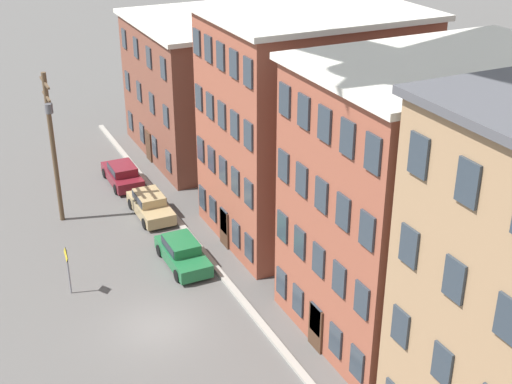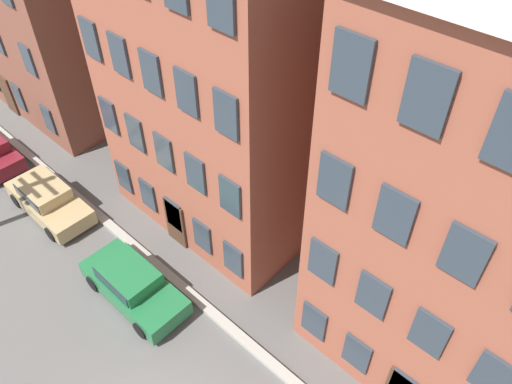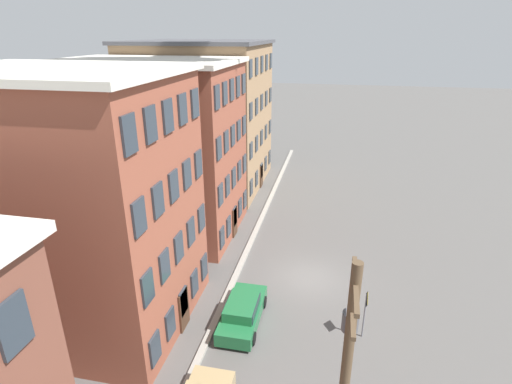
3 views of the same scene
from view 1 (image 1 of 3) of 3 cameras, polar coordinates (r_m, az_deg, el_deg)
name	(u,v)px [view 1 (image 1 of 3)]	position (r m, az deg, el deg)	size (l,w,h in m)	color
ground_plane	(157,327)	(34.54, -7.91, -10.63)	(200.00, 200.00, 0.00)	#565451
kerb_strip	(244,302)	(35.77, -0.99, -8.79)	(56.00, 0.36, 0.16)	#9E998E
apartment_corner	(221,85)	(52.67, -2.83, 8.58)	(12.25, 11.91, 9.85)	brown
apartment_midblock	(311,125)	(40.27, 4.45, 5.38)	(8.73, 11.27, 12.84)	brown
apartment_far	(437,198)	(32.86, 14.25, -0.44)	(8.81, 12.45, 12.55)	brown
car_maroon	(122,173)	(48.73, -10.64, 1.47)	(4.40, 1.92, 1.43)	maroon
car_tan	(150,204)	(44.18, -8.46, -0.97)	(4.40, 1.92, 1.43)	tan
car_green	(182,252)	(38.81, -5.91, -4.78)	(4.40, 1.92, 1.43)	#1E6638
caution_sign	(67,263)	(36.82, -14.87, -5.48)	(0.92, 0.08, 2.71)	slate
utility_pole	(52,141)	(42.97, -15.98, 3.98)	(2.40, 0.44, 9.23)	brown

